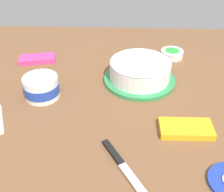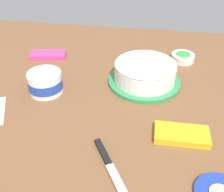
% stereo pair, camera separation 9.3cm
% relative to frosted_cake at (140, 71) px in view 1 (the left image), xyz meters
% --- Properties ---
extents(ground_plane, '(1.54, 1.54, 0.00)m').
position_rel_frosted_cake_xyz_m(ground_plane, '(0.15, 0.23, -0.04)').
color(ground_plane, brown).
extents(frosted_cake, '(0.27, 0.27, 0.09)m').
position_rel_frosted_cake_xyz_m(frosted_cake, '(0.00, 0.00, 0.00)').
color(frosted_cake, '#339351').
rests_on(frosted_cake, ground_plane).
extents(frosting_tub, '(0.12, 0.12, 0.08)m').
position_rel_frosted_cake_xyz_m(frosting_tub, '(0.35, 0.11, -0.00)').
color(frosting_tub, white).
rests_on(frosting_tub, ground_plane).
extents(spreading_knife, '(0.14, 0.21, 0.01)m').
position_rel_frosted_cake_xyz_m(spreading_knife, '(0.06, 0.42, -0.04)').
color(spreading_knife, silver).
rests_on(spreading_knife, ground_plane).
extents(sprinkle_bowl_green, '(0.10, 0.10, 0.04)m').
position_rel_frosted_cake_xyz_m(sprinkle_bowl_green, '(-0.15, -0.20, -0.03)').
color(sprinkle_bowl_green, white).
rests_on(sprinkle_bowl_green, ground_plane).
extents(candy_box_lower, '(0.16, 0.10, 0.02)m').
position_rel_frosted_cake_xyz_m(candy_box_lower, '(0.43, -0.15, -0.03)').
color(candy_box_lower, '#E53D8E').
rests_on(candy_box_lower, ground_plane).
extents(candy_box_upper, '(0.16, 0.08, 0.02)m').
position_rel_frosted_cake_xyz_m(candy_box_upper, '(-0.13, 0.28, -0.03)').
color(candy_box_upper, yellow).
rests_on(candy_box_upper, ground_plane).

